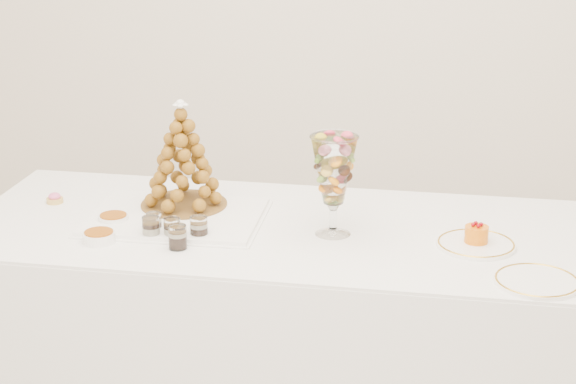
# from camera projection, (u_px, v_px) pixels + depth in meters

# --- Properties ---
(buffet_table) EXTENTS (2.09, 0.85, 0.79)m
(buffet_table) POSITION_uv_depth(u_px,v_px,m) (291.00, 340.00, 3.16)
(buffet_table) COLOR white
(buffet_table) RESTS_ON ground
(lace_tray) EXTENTS (0.55, 0.42, 0.02)m
(lace_tray) POSITION_uv_depth(u_px,v_px,m) (176.00, 217.00, 3.09)
(lace_tray) COLOR white
(lace_tray) RESTS_ON buffet_table
(macaron_vase) EXTENTS (0.14, 0.14, 0.31)m
(macaron_vase) POSITION_uv_depth(u_px,v_px,m) (334.00, 171.00, 2.91)
(macaron_vase) COLOR white
(macaron_vase) RESTS_ON buffet_table
(cake_plate) EXTENTS (0.24, 0.24, 0.01)m
(cake_plate) POSITION_uv_depth(u_px,v_px,m) (476.00, 245.00, 2.88)
(cake_plate) COLOR white
(cake_plate) RESTS_ON buffet_table
(spare_plate) EXTENTS (0.23, 0.23, 0.01)m
(spare_plate) POSITION_uv_depth(u_px,v_px,m) (537.00, 281.00, 2.63)
(spare_plate) COLOR white
(spare_plate) RESTS_ON buffet_table
(pink_tart) EXTENTS (0.06, 0.06, 0.04)m
(pink_tart) POSITION_uv_depth(u_px,v_px,m) (55.00, 199.00, 3.24)
(pink_tart) COLOR tan
(pink_tart) RESTS_ON buffet_table
(verrine_a) EXTENTS (0.05, 0.05, 0.06)m
(verrine_a) POSITION_uv_depth(u_px,v_px,m) (154.00, 223.00, 2.98)
(verrine_a) COLOR white
(verrine_a) RESTS_ON buffet_table
(verrine_b) EXTENTS (0.06, 0.06, 0.07)m
(verrine_b) POSITION_uv_depth(u_px,v_px,m) (172.00, 229.00, 2.92)
(verrine_b) COLOR white
(verrine_b) RESTS_ON buffet_table
(verrine_c) EXTENTS (0.06, 0.06, 0.07)m
(verrine_c) POSITION_uv_depth(u_px,v_px,m) (199.00, 228.00, 2.92)
(verrine_c) COLOR white
(verrine_c) RESTS_ON buffet_table
(verrine_d) EXTENTS (0.07, 0.07, 0.07)m
(verrine_d) POSITION_uv_depth(u_px,v_px,m) (151.00, 228.00, 2.92)
(verrine_d) COLOR white
(verrine_d) RESTS_ON buffet_table
(verrine_e) EXTENTS (0.06, 0.06, 0.07)m
(verrine_e) POSITION_uv_depth(u_px,v_px,m) (178.00, 237.00, 2.86)
(verrine_e) COLOR white
(verrine_e) RESTS_ON buffet_table
(ramekin_back) EXTENTS (0.10, 0.10, 0.03)m
(ramekin_back) POSITION_uv_depth(u_px,v_px,m) (113.00, 220.00, 3.05)
(ramekin_back) COLOR white
(ramekin_back) RESTS_ON buffet_table
(ramekin_front) EXTENTS (0.10, 0.10, 0.03)m
(ramekin_front) POSITION_uv_depth(u_px,v_px,m) (99.00, 237.00, 2.91)
(ramekin_front) COLOR white
(ramekin_front) RESTS_ON buffet_table
(croquembouche) EXTENTS (0.30, 0.30, 0.36)m
(croquembouche) POSITION_uv_depth(u_px,v_px,m) (182.00, 155.00, 3.12)
(croquembouche) COLOR brown
(croquembouche) RESTS_ON lace_tray
(mousse_cake) EXTENTS (0.07, 0.07, 0.06)m
(mousse_cake) POSITION_uv_depth(u_px,v_px,m) (476.00, 234.00, 2.88)
(mousse_cake) COLOR orange
(mousse_cake) RESTS_ON cake_plate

